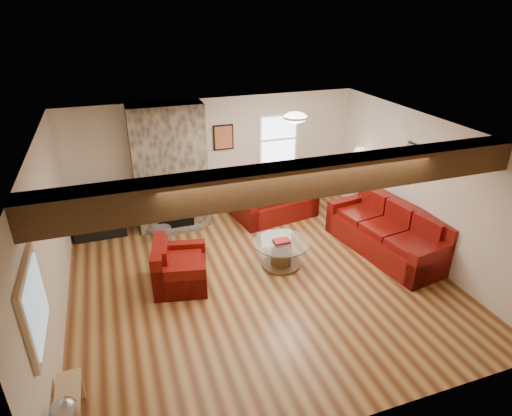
{
  "coord_description": "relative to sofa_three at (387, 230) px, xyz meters",
  "views": [
    {
      "loc": [
        -2.0,
        -5.44,
        4.17
      ],
      "look_at": [
        0.04,
        0.4,
        1.18
      ],
      "focal_mm": 30.0,
      "sensor_mm": 36.0,
      "label": 1
    }
  ],
  "objects": [
    {
      "name": "armchair_red",
      "position": [
        -3.72,
        0.22,
        -0.07
      ],
      "size": [
        0.99,
        1.08,
        0.76
      ],
      "primitive_type": null,
      "rotation": [
        0.0,
        0.0,
        1.36
      ],
      "color": "#4D0508",
      "rests_on": "floor"
    },
    {
      "name": "coffee_table",
      "position": [
        -1.99,
        0.18,
        -0.21
      ],
      "size": [
        0.99,
        0.99,
        0.51
      ],
      "color": "#4A3117",
      "rests_on": "floor"
    },
    {
      "name": "coal_bucket",
      "position": [
        -3.8,
        1.72,
        -0.29
      ],
      "size": [
        0.33,
        0.33,
        0.31
      ],
      "primitive_type": null,
      "color": "slate",
      "rests_on": "floor"
    },
    {
      "name": "artwork_back",
      "position": [
        -2.33,
        2.51,
        1.25
      ],
      "size": [
        0.42,
        0.06,
        0.52
      ],
      "primitive_type": null,
      "color": "black",
      "rests_on": "room"
    },
    {
      "name": "television",
      "position": [
        -4.93,
        2.33,
        0.26
      ],
      "size": [
        0.76,
        0.1,
        0.44
      ],
      "primitive_type": "imported",
      "color": "black",
      "rests_on": "tv_cabinet"
    },
    {
      "name": "hatch_window",
      "position": [
        -5.44,
        -1.7,
        1.0
      ],
      "size": [
        0.08,
        1.0,
        0.9
      ],
      "primitive_type": null,
      "color": "tan",
      "rests_on": "room"
    },
    {
      "name": "loveseat",
      "position": [
        -1.38,
        2.03,
        -0.01
      ],
      "size": [
        1.79,
        1.2,
        0.88
      ],
      "primitive_type": null,
      "rotation": [
        0.0,
        0.0,
        0.16
      ],
      "color": "#4D0508",
      "rests_on": "floor"
    },
    {
      "name": "sofa_three",
      "position": [
        0.0,
        0.0,
        0.0
      ],
      "size": [
        1.3,
        2.44,
        0.9
      ],
      "primitive_type": null,
      "rotation": [
        0.0,
        0.0,
        -1.42
      ],
      "color": "#4D0508",
      "rests_on": "floor"
    },
    {
      "name": "room",
      "position": [
        -2.48,
        -0.2,
        0.8
      ],
      "size": [
        8.0,
        8.0,
        8.0
      ],
      "color": "#5A3017",
      "rests_on": "ground"
    },
    {
      "name": "ceiling_dome",
      "position": [
        -1.58,
        0.7,
        1.99
      ],
      "size": [
        0.4,
        0.4,
        0.18
      ],
      "primitive_type": null,
      "color": "beige",
      "rests_on": "room"
    },
    {
      "name": "chimney_breast",
      "position": [
        -3.48,
        2.3,
        0.77
      ],
      "size": [
        1.4,
        0.67,
        2.5
      ],
      "color": "#3B352D",
      "rests_on": "floor"
    },
    {
      "name": "tv_cabinet",
      "position": [
        -4.93,
        2.33,
        -0.2
      ],
      "size": [
        0.97,
        0.39,
        0.49
      ],
      "primitive_type": "cube",
      "color": "black",
      "rests_on": "floor"
    },
    {
      "name": "artwork_right",
      "position": [
        0.48,
        0.1,
        1.3
      ],
      "size": [
        0.06,
        0.55,
        0.42
      ],
      "primitive_type": null,
      "color": "black",
      "rests_on": "room"
    },
    {
      "name": "oak_beam",
      "position": [
        -2.48,
        -1.45,
        1.86
      ],
      "size": [
        6.0,
        0.36,
        0.38
      ],
      "primitive_type": "cube",
      "color": "#361D10",
      "rests_on": "room"
    },
    {
      "name": "floor_lamp",
      "position": [
        0.32,
        1.61,
        0.81
      ],
      "size": [
        0.38,
        0.38,
        1.47
      ],
      "color": "#B3854A",
      "rests_on": "floor"
    },
    {
      "name": "back_window",
      "position": [
        -1.13,
        2.51,
        1.1
      ],
      "size": [
        0.9,
        0.08,
        1.1
      ],
      "primitive_type": null,
      "color": "silver",
      "rests_on": "room"
    }
  ]
}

